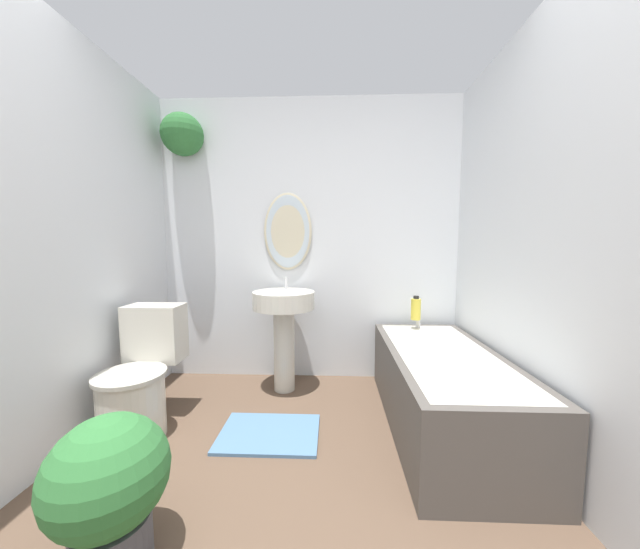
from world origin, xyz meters
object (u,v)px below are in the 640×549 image
pedestal_sink (284,318)px  potted_plant (109,484)px  toilet (140,379)px  shampoo_bottle (416,309)px  bathtub (443,388)px

pedestal_sink → potted_plant: size_ratio=1.61×
toilet → shampoo_bottle: bearing=19.5°
shampoo_bottle → potted_plant: 2.14m
toilet → pedestal_sink: bearing=35.7°
bathtub → pedestal_sink: bearing=155.9°
toilet → potted_plant: (0.41, -0.86, -0.01)m
shampoo_bottle → potted_plant: shampoo_bottle is taller
pedestal_sink → potted_plant: pedestal_sink is taller
pedestal_sink → shampoo_bottle: size_ratio=4.68×
pedestal_sink → potted_plant: 1.53m
toilet → potted_plant: bearing=-64.5°
bathtub → potted_plant: bathtub is taller
pedestal_sink → shampoo_bottle: pedestal_sink is taller
shampoo_bottle → potted_plant: (-1.47, -1.52, -0.34)m
bathtub → shampoo_bottle: bearing=93.7°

